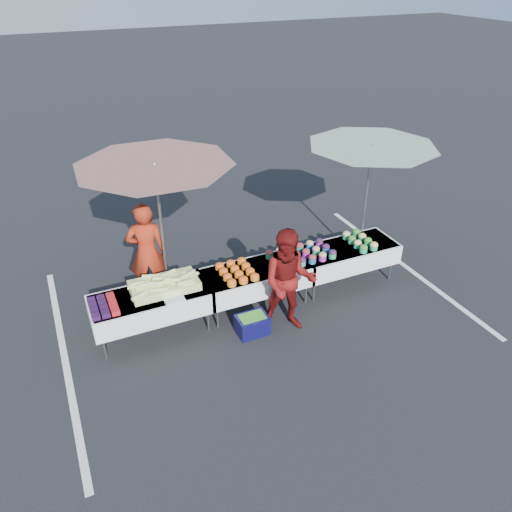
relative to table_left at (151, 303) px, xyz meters
name	(u,v)px	position (x,y,z in m)	size (l,w,h in m)	color
ground	(256,305)	(1.80, 0.00, -0.58)	(80.00, 80.00, 0.00)	black
stripe_left	(65,357)	(-1.40, 0.00, -0.58)	(0.10, 5.00, 0.00)	silver
stripe_right	(403,265)	(5.00, 0.00, -0.58)	(0.10, 5.00, 0.00)	silver
table_left	(151,303)	(0.00, 0.00, 0.00)	(1.86, 0.81, 0.75)	white
table_center	(256,277)	(1.80, 0.00, 0.00)	(1.86, 0.81, 0.75)	white
table_right	(346,255)	(3.60, 0.00, 0.00)	(1.86, 0.81, 0.75)	white
berry_punnets	(103,306)	(-0.71, -0.06, 0.21)	(0.40, 0.54, 0.08)	black
corn_pile	(164,285)	(0.25, 0.05, 0.26)	(1.16, 0.57, 0.26)	#D0D06B
plastic_bags	(174,299)	(0.30, -0.30, 0.19)	(0.30, 0.25, 0.05)	white
carrot_bowls	(237,271)	(1.45, -0.01, 0.22)	(0.55, 0.69, 0.11)	orange
potato_cups	(301,254)	(2.65, 0.00, 0.25)	(1.14, 0.58, 0.16)	#225CA1
bean_baskets	(360,240)	(3.86, -0.01, 0.24)	(0.36, 0.68, 0.15)	#269B67
vendor	(147,252)	(0.22, 1.01, 0.33)	(0.66, 0.44, 1.82)	#9D2711
customer	(289,282)	(2.02, -0.75, 0.30)	(0.86, 0.67, 1.77)	#630F0E
umbrella_left	(156,177)	(0.47, 0.80, 1.73)	(3.31, 3.31, 2.55)	black
umbrella_right	(371,156)	(4.30, 0.53, 1.58)	(2.56, 2.56, 2.39)	black
storage_bin	(252,324)	(1.44, -0.65, -0.41)	(0.50, 0.37, 0.33)	#0C0B3A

